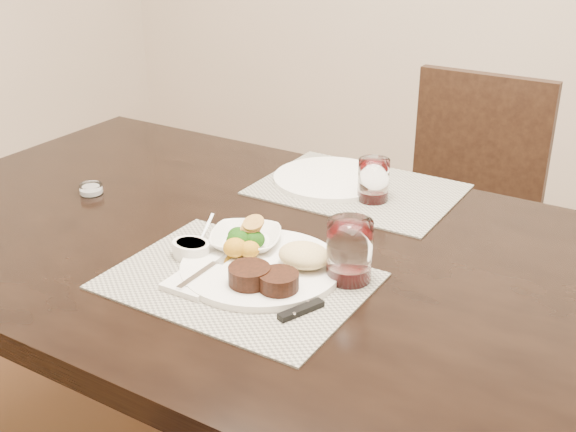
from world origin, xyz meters
The scene contains 13 objects.
dining_table centered at (0.00, 0.00, 0.67)m, with size 2.00×1.00×0.75m.
chair_far centered at (0.00, 0.93, 0.50)m, with size 0.42×0.42×0.90m.
placemat_near centered at (-0.08, -0.16, 0.75)m, with size 0.46×0.34×0.00m, color gray.
placemat_far centered at (-0.09, 0.35, 0.75)m, with size 0.46×0.34×0.00m, color gray.
dinner_plate centered at (-0.05, -0.11, 0.77)m, with size 0.30×0.30×0.05m.
napkin_fork centered at (-0.14, -0.18, 0.76)m, with size 0.09×0.16×0.02m.
steak_knife centered at (0.08, -0.17, 0.76)m, with size 0.06×0.21×0.01m.
cracker_bowl centered at (-0.14, -0.05, 0.77)m, with size 0.18×0.18×0.06m.
sauce_ramekin centered at (-0.21, -0.13, 0.77)m, with size 0.08×0.12×0.06m.
wine_glass_near centered at (0.09, -0.05, 0.81)m, with size 0.08×0.08×0.12m.
far_plate centered at (-0.16, 0.36, 0.76)m, with size 0.28×0.28×0.01m, color white.
wine_glass_far centered at (-0.03, 0.31, 0.80)m, with size 0.07×0.07×0.10m.
salt_cellar centered at (-0.61, 0.00, 0.76)m, with size 0.05×0.05×0.02m.
Camera 1 is at (0.60, -1.10, 1.41)m, focal length 45.00 mm.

